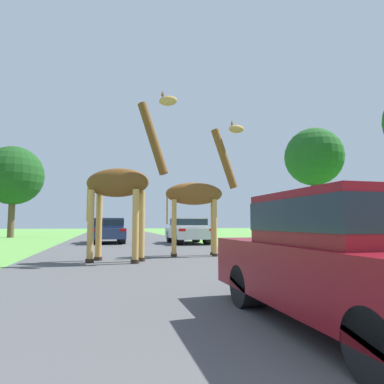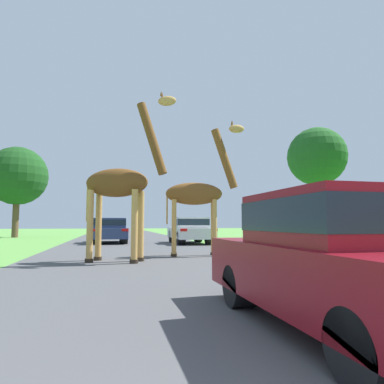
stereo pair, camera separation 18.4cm
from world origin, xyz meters
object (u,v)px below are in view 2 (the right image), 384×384
object	(u,v)px
giraffe_companion	(121,185)
car_queue_left	(190,229)
tree_left_edge	(317,157)
giraffe_near_road	(199,193)
tree_far_right	(18,176)
car_queue_right	(110,230)
car_lead_maroon	(348,257)

from	to	relation	value
giraffe_companion	car_queue_left	world-z (taller)	giraffe_companion
tree_left_edge	giraffe_near_road	bearing A→B (deg)	-142.67
car_queue_left	tree_far_right	world-z (taller)	tree_far_right
tree_left_edge	car_queue_right	bearing A→B (deg)	172.34
giraffe_companion	car_lead_maroon	world-z (taller)	giraffe_companion
car_lead_maroon	tree_far_right	size ratio (longest dim) A/B	0.54
giraffe_companion	tree_far_right	size ratio (longest dim) A/B	0.69
car_queue_right	tree_left_edge	distance (m)	13.68
giraffe_companion	car_queue_right	bearing A→B (deg)	-155.43
giraffe_near_road	giraffe_companion	xyz separation A→B (m)	(-2.78, -1.32, 0.06)
tree_far_right	car_queue_right	bearing A→B (deg)	-51.88
giraffe_companion	car_queue_right	world-z (taller)	giraffe_companion
giraffe_near_road	tree_far_right	distance (m)	21.80
giraffe_near_road	car_queue_left	distance (m)	7.73
giraffe_near_road	car_queue_left	bearing A→B (deg)	-179.90
car_queue_right	tree_left_edge	xyz separation A→B (m)	(12.78, -1.72, 4.56)
giraffe_companion	tree_far_right	xyz separation A→B (m)	(-7.98, 20.07, 2.75)
giraffe_near_road	car_queue_right	xyz separation A→B (m)	(-3.16, 9.06, -1.45)
car_queue_right	tree_far_right	distance (m)	13.03
giraffe_companion	car_queue_right	size ratio (longest dim) A/B	1.22
car_lead_maroon	car_queue_right	world-z (taller)	car_lead_maroon
giraffe_companion	giraffe_near_road	bearing A→B (deg)	137.89
car_lead_maroon	giraffe_near_road	bearing A→B (deg)	86.72
giraffe_companion	car_lead_maroon	distance (m)	7.70
car_queue_right	giraffe_companion	bearing A→B (deg)	-87.92
car_queue_right	tree_far_right	world-z (taller)	tree_far_right
car_lead_maroon	car_queue_right	bearing A→B (deg)	98.64
giraffe_near_road	giraffe_companion	size ratio (longest dim) A/B	0.95
car_queue_right	car_queue_left	distance (m)	4.78
car_queue_right	tree_left_edge	bearing A→B (deg)	-7.66
giraffe_near_road	tree_far_right	size ratio (longest dim) A/B	0.66
tree_far_right	giraffe_companion	bearing A→B (deg)	-68.32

